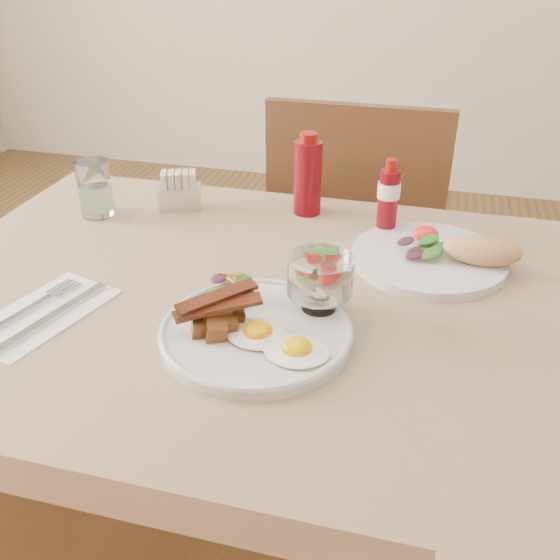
{
  "coord_description": "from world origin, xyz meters",
  "views": [
    {
      "loc": [
        0.18,
        -0.81,
        1.28
      ],
      "look_at": [
        -0.02,
        -0.04,
        0.82
      ],
      "focal_mm": 40.0,
      "sensor_mm": 36.0,
      "label": 1
    }
  ],
  "objects_px": {
    "table": "(300,351)",
    "hot_sauce_bottle": "(388,199)",
    "fruit_cup": "(320,275)",
    "main_plate": "(256,333)",
    "chair_far": "(356,248)",
    "ketchup_bottle": "(308,176)",
    "water_glass": "(95,191)",
    "second_plate": "(441,255)",
    "sugar_caddy": "(180,193)"
  },
  "relations": [
    {
      "from": "table",
      "to": "hot_sauce_bottle",
      "type": "xyz_separation_m",
      "value": [
        0.1,
        0.29,
        0.16
      ]
    },
    {
      "from": "fruit_cup",
      "to": "main_plate",
      "type": "bearing_deg",
      "value": -134.17
    },
    {
      "from": "hot_sauce_bottle",
      "to": "chair_far",
      "type": "bearing_deg",
      "value": 104.85
    },
    {
      "from": "hot_sauce_bottle",
      "to": "main_plate",
      "type": "bearing_deg",
      "value": -109.65
    },
    {
      "from": "chair_far",
      "to": "ketchup_bottle",
      "type": "bearing_deg",
      "value": -102.67
    },
    {
      "from": "hot_sauce_bottle",
      "to": "water_glass",
      "type": "relative_size",
      "value": 1.31
    },
    {
      "from": "main_plate",
      "to": "water_glass",
      "type": "relative_size",
      "value": 2.45
    },
    {
      "from": "fruit_cup",
      "to": "second_plate",
      "type": "xyz_separation_m",
      "value": [
        0.17,
        0.22,
        -0.05
      ]
    },
    {
      "from": "chair_far",
      "to": "hot_sauce_bottle",
      "type": "relative_size",
      "value": 6.23
    },
    {
      "from": "chair_far",
      "to": "hot_sauce_bottle",
      "type": "xyz_separation_m",
      "value": [
        0.1,
        -0.37,
        0.3
      ]
    },
    {
      "from": "hot_sauce_bottle",
      "to": "water_glass",
      "type": "bearing_deg",
      "value": -174.21
    },
    {
      "from": "second_plate",
      "to": "hot_sauce_bottle",
      "type": "relative_size",
      "value": 1.97
    },
    {
      "from": "fruit_cup",
      "to": "water_glass",
      "type": "bearing_deg",
      "value": 153.43
    },
    {
      "from": "table",
      "to": "water_glass",
      "type": "xyz_separation_m",
      "value": [
        -0.48,
        0.23,
        0.14
      ]
    },
    {
      "from": "main_plate",
      "to": "sugar_caddy",
      "type": "bearing_deg",
      "value": 125.19
    },
    {
      "from": "second_plate",
      "to": "hot_sauce_bottle",
      "type": "xyz_separation_m",
      "value": [
        -0.11,
        0.1,
        0.05
      ]
    },
    {
      "from": "fruit_cup",
      "to": "ketchup_bottle",
      "type": "distance_m",
      "value": 0.39
    },
    {
      "from": "second_plate",
      "to": "ketchup_bottle",
      "type": "xyz_separation_m",
      "value": [
        -0.28,
        0.16,
        0.06
      ]
    },
    {
      "from": "fruit_cup",
      "to": "sugar_caddy",
      "type": "height_order",
      "value": "fruit_cup"
    },
    {
      "from": "ketchup_bottle",
      "to": "water_glass",
      "type": "height_order",
      "value": "ketchup_bottle"
    },
    {
      "from": "chair_far",
      "to": "fruit_cup",
      "type": "xyz_separation_m",
      "value": [
        0.03,
        -0.69,
        0.3
      ]
    },
    {
      "from": "hot_sauce_bottle",
      "to": "sugar_caddy",
      "type": "height_order",
      "value": "hot_sauce_bottle"
    },
    {
      "from": "chair_far",
      "to": "main_plate",
      "type": "height_order",
      "value": "chair_far"
    },
    {
      "from": "sugar_caddy",
      "to": "water_glass",
      "type": "xyz_separation_m",
      "value": [
        -0.15,
        -0.07,
        0.01
      ]
    },
    {
      "from": "main_plate",
      "to": "water_glass",
      "type": "distance_m",
      "value": 0.55
    },
    {
      "from": "second_plate",
      "to": "water_glass",
      "type": "bearing_deg",
      "value": 176.69
    },
    {
      "from": "fruit_cup",
      "to": "table",
      "type": "bearing_deg",
      "value": 145.45
    },
    {
      "from": "table",
      "to": "chair_far",
      "type": "relative_size",
      "value": 1.43
    },
    {
      "from": "ketchup_bottle",
      "to": "sugar_caddy",
      "type": "relative_size",
      "value": 1.69
    },
    {
      "from": "second_plate",
      "to": "fruit_cup",
      "type": "bearing_deg",
      "value": -128.39
    },
    {
      "from": "table",
      "to": "fruit_cup",
      "type": "bearing_deg",
      "value": -34.55
    },
    {
      "from": "ketchup_bottle",
      "to": "hot_sauce_bottle",
      "type": "bearing_deg",
      "value": -19.69
    },
    {
      "from": "chair_far",
      "to": "water_glass",
      "type": "bearing_deg",
      "value": -138.3
    },
    {
      "from": "hot_sauce_bottle",
      "to": "fruit_cup",
      "type": "bearing_deg",
      "value": -101.56
    },
    {
      "from": "fruit_cup",
      "to": "ketchup_bottle",
      "type": "xyz_separation_m",
      "value": [
        -0.1,
        0.38,
        0.01
      ]
    },
    {
      "from": "fruit_cup",
      "to": "hot_sauce_bottle",
      "type": "distance_m",
      "value": 0.32
    },
    {
      "from": "fruit_cup",
      "to": "sugar_caddy",
      "type": "xyz_separation_m",
      "value": [
        -0.36,
        0.33,
        -0.04
      ]
    },
    {
      "from": "table",
      "to": "water_glass",
      "type": "bearing_deg",
      "value": 154.03
    },
    {
      "from": "table",
      "to": "fruit_cup",
      "type": "xyz_separation_m",
      "value": [
        0.03,
        -0.02,
        0.16
      ]
    },
    {
      "from": "sugar_caddy",
      "to": "water_glass",
      "type": "distance_m",
      "value": 0.17
    },
    {
      "from": "main_plate",
      "to": "fruit_cup",
      "type": "distance_m",
      "value": 0.13
    },
    {
      "from": "second_plate",
      "to": "water_glass",
      "type": "distance_m",
      "value": 0.69
    },
    {
      "from": "chair_far",
      "to": "table",
      "type": "bearing_deg",
      "value": -90.0
    },
    {
      "from": "table",
      "to": "second_plate",
      "type": "xyz_separation_m",
      "value": [
        0.21,
        0.19,
        0.11
      ]
    },
    {
      "from": "second_plate",
      "to": "sugar_caddy",
      "type": "distance_m",
      "value": 0.55
    },
    {
      "from": "table",
      "to": "sugar_caddy",
      "type": "relative_size",
      "value": 13.44
    },
    {
      "from": "chair_far",
      "to": "main_plate",
      "type": "relative_size",
      "value": 3.32
    },
    {
      "from": "second_plate",
      "to": "ketchup_bottle",
      "type": "height_order",
      "value": "ketchup_bottle"
    },
    {
      "from": "chair_far",
      "to": "hot_sauce_bottle",
      "type": "height_order",
      "value": "chair_far"
    },
    {
      "from": "chair_far",
      "to": "fruit_cup",
      "type": "distance_m",
      "value": 0.75
    }
  ]
}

